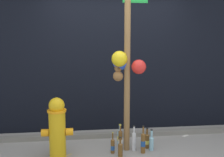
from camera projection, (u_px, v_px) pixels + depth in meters
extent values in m
cube|color=black|center=(113.00, 46.00, 4.98)|extent=(10.00, 0.20, 3.18)
cube|color=slate|center=(117.00, 135.00, 4.68)|extent=(8.00, 0.12, 0.08)
cylinder|color=olive|center=(127.00, 60.00, 3.94)|extent=(0.09, 0.09, 2.77)
sphere|color=red|center=(139.00, 67.00, 3.93)|extent=(0.22, 0.22, 0.22)
sphere|color=blue|center=(121.00, 62.00, 3.99)|extent=(0.24, 0.24, 0.24)
sphere|color=yellow|center=(119.00, 59.00, 3.89)|extent=(0.24, 0.24, 0.24)
sphere|color=brown|center=(118.00, 76.00, 3.97)|extent=(0.15, 0.15, 0.15)
sphere|color=brown|center=(118.00, 68.00, 3.95)|extent=(0.11, 0.11, 0.11)
sphere|color=brown|center=(116.00, 66.00, 3.95)|extent=(0.04, 0.04, 0.04)
sphere|color=brown|center=(120.00, 66.00, 3.95)|extent=(0.04, 0.04, 0.04)
sphere|color=brown|center=(119.00, 69.00, 3.91)|extent=(0.04, 0.04, 0.04)
cylinder|color=gold|center=(57.00, 135.00, 3.81)|extent=(0.24, 0.24, 0.67)
cylinder|color=orange|center=(57.00, 111.00, 3.77)|extent=(0.27, 0.27, 0.03)
sphere|color=gold|center=(57.00, 105.00, 3.76)|extent=(0.22, 0.22, 0.22)
cylinder|color=orange|center=(45.00, 133.00, 3.79)|extent=(0.11, 0.11, 0.11)
cylinder|color=orange|center=(69.00, 132.00, 3.83)|extent=(0.11, 0.11, 0.11)
cylinder|color=#93CCE0|center=(151.00, 144.00, 4.08)|extent=(0.07, 0.07, 0.19)
cone|color=#93CCE0|center=(152.00, 137.00, 4.07)|extent=(0.07, 0.07, 0.03)
cylinder|color=#93CCE0|center=(152.00, 133.00, 4.06)|extent=(0.03, 0.03, 0.10)
cylinder|color=black|center=(152.00, 130.00, 4.05)|extent=(0.04, 0.04, 0.01)
cylinder|color=brown|center=(113.00, 147.00, 3.98)|extent=(0.06, 0.06, 0.20)
cone|color=brown|center=(113.00, 139.00, 3.96)|extent=(0.06, 0.06, 0.02)
cylinder|color=brown|center=(113.00, 136.00, 3.95)|extent=(0.02, 0.02, 0.09)
cylinder|color=#1E478C|center=(113.00, 148.00, 3.98)|extent=(0.06, 0.06, 0.07)
cylinder|color=gold|center=(113.00, 133.00, 3.95)|extent=(0.02, 0.02, 0.01)
cylinder|color=brown|center=(147.00, 142.00, 4.17)|extent=(0.07, 0.07, 0.21)
cone|color=brown|center=(147.00, 134.00, 4.16)|extent=(0.07, 0.07, 0.03)
cylinder|color=brown|center=(147.00, 131.00, 4.15)|extent=(0.03, 0.03, 0.08)
cylinder|color=#D8C64C|center=(147.00, 142.00, 4.18)|extent=(0.07, 0.07, 0.06)
cylinder|color=black|center=(147.00, 128.00, 4.15)|extent=(0.04, 0.04, 0.01)
cylinder|color=#93CCE0|center=(120.00, 138.00, 4.29)|extent=(0.08, 0.08, 0.22)
cone|color=#93CCE0|center=(120.00, 131.00, 4.27)|extent=(0.08, 0.08, 0.03)
cylinder|color=#93CCE0|center=(120.00, 127.00, 4.26)|extent=(0.03, 0.03, 0.08)
cylinder|color=#D8C64C|center=(120.00, 138.00, 4.28)|extent=(0.08, 0.08, 0.08)
cylinder|color=gold|center=(120.00, 125.00, 4.25)|extent=(0.03, 0.03, 0.01)
cylinder|color=brown|center=(120.00, 141.00, 4.08)|extent=(0.06, 0.06, 0.30)
cone|color=brown|center=(120.00, 131.00, 4.06)|extent=(0.06, 0.06, 0.02)
cylinder|color=brown|center=(120.00, 128.00, 4.05)|extent=(0.02, 0.02, 0.07)
cylinder|color=silver|center=(120.00, 142.00, 4.08)|extent=(0.06, 0.06, 0.10)
cylinder|color=gold|center=(120.00, 125.00, 4.05)|extent=(0.03, 0.03, 0.01)
cylinder|color=brown|center=(143.00, 144.00, 3.98)|extent=(0.07, 0.07, 0.29)
cone|color=brown|center=(143.00, 134.00, 3.95)|extent=(0.07, 0.07, 0.03)
cylinder|color=brown|center=(143.00, 130.00, 3.95)|extent=(0.03, 0.03, 0.10)
cylinder|color=#1E478C|center=(143.00, 144.00, 3.98)|extent=(0.07, 0.07, 0.08)
cylinder|color=black|center=(143.00, 126.00, 3.94)|extent=(0.03, 0.03, 0.01)
cylinder|color=silver|center=(134.00, 142.00, 4.07)|extent=(0.06, 0.06, 0.27)
cone|color=silver|center=(134.00, 132.00, 4.05)|extent=(0.06, 0.06, 0.03)
cylinder|color=silver|center=(134.00, 129.00, 4.05)|extent=(0.03, 0.03, 0.09)
cylinder|color=black|center=(134.00, 126.00, 4.04)|extent=(0.03, 0.03, 0.01)
cylinder|color=brown|center=(120.00, 150.00, 3.86)|extent=(0.07, 0.07, 0.18)
cone|color=brown|center=(120.00, 143.00, 3.85)|extent=(0.07, 0.07, 0.03)
cylinder|color=brown|center=(120.00, 140.00, 3.84)|extent=(0.03, 0.03, 0.07)
cylinder|color=black|center=(120.00, 137.00, 3.84)|extent=(0.03, 0.03, 0.01)
cube|color=silver|center=(185.00, 136.00, 4.73)|extent=(0.16, 0.13, 0.01)
cube|color=tan|center=(67.00, 155.00, 3.91)|extent=(0.15, 0.12, 0.01)
cube|color=tan|center=(203.00, 132.00, 4.94)|extent=(0.07, 0.07, 0.01)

